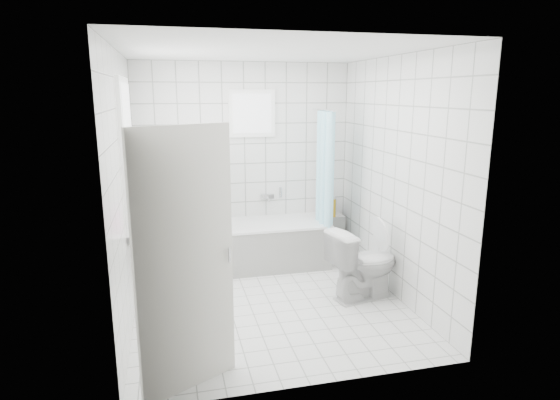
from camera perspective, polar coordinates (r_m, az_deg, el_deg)
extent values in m
plane|color=white|center=(5.16, -1.28, -12.42)|extent=(3.00, 3.00, 0.00)
plane|color=white|center=(4.68, -1.45, 17.71)|extent=(3.00, 3.00, 0.00)
cube|color=white|center=(6.21, -4.29, 4.46)|extent=(2.80, 0.02, 2.60)
cube|color=white|center=(3.34, 4.08, -2.89)|extent=(2.80, 0.02, 2.60)
cube|color=white|center=(4.67, -18.40, 1.03)|extent=(0.02, 3.00, 2.60)
cube|color=white|center=(5.22, 13.84, 2.53)|extent=(0.02, 3.00, 2.60)
cube|color=white|center=(4.91, -17.85, 5.19)|extent=(0.01, 0.90, 1.40)
cube|color=white|center=(6.12, -3.39, 10.47)|extent=(0.50, 0.01, 0.50)
cube|color=white|center=(5.06, -16.77, -3.12)|extent=(0.18, 1.02, 0.08)
cube|color=silver|center=(3.49, -11.40, -7.62)|extent=(0.72, 0.41, 2.00)
cube|color=white|center=(6.12, -1.81, -5.51)|extent=(1.59, 0.75, 0.55)
cube|color=white|center=(6.03, -1.83, -2.90)|extent=(1.61, 0.77, 0.03)
cube|color=white|center=(5.83, -10.13, -1.78)|extent=(0.15, 0.85, 1.50)
cube|color=white|center=(6.60, 5.94, -4.19)|extent=(0.40, 0.24, 0.55)
imported|color=white|center=(5.21, 10.17, -7.62)|extent=(0.86, 0.61, 0.79)
cylinder|color=silver|center=(5.98, 5.24, 10.87)|extent=(0.02, 0.80, 0.02)
cube|color=silver|center=(6.30, -1.58, 0.46)|extent=(0.18, 0.06, 0.06)
imported|color=silver|center=(4.99, -16.77, -1.76)|extent=(0.20, 0.20, 0.18)
imported|color=#D352A4|center=(4.70, -16.98, -2.05)|extent=(0.12, 0.12, 0.28)
imported|color=#38AFFF|center=(4.81, -16.88, -2.27)|extent=(0.10, 0.10, 0.19)
imported|color=white|center=(5.15, -16.71, -0.66)|extent=(0.12, 0.12, 0.30)
imported|color=#DE6FDE|center=(5.32, -16.59, -0.84)|extent=(0.11, 0.11, 0.18)
cylinder|color=#1637B0|center=(6.55, 6.58, -0.82)|extent=(0.06, 0.06, 0.22)
cylinder|color=red|center=(6.49, 5.44, -1.02)|extent=(0.06, 0.06, 0.21)
cylinder|color=gold|center=(6.43, 6.53, -0.98)|extent=(0.06, 0.06, 0.25)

